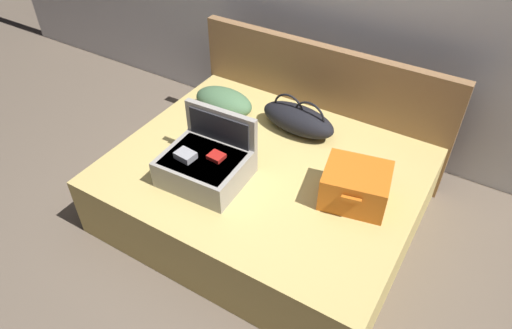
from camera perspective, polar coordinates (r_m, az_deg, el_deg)
name	(u,v)px	position (r m, az deg, el deg)	size (l,w,h in m)	color
ground_plane	(236,248)	(3.30, -2.51, -10.36)	(12.00, 12.00, 0.00)	#6B5B4C
bed	(265,190)	(3.35, 1.12, -3.23)	(2.09, 1.68, 0.48)	tan
headboard	(320,103)	(3.82, 7.97, 7.55)	(2.13, 0.08, 1.01)	olive
hard_case_large	(206,163)	(3.03, -6.23, 0.15)	(0.55, 0.49, 0.43)	gray
hard_case_medium	(355,186)	(2.93, 12.25, -2.59)	(0.46, 0.42, 0.24)	#D16619
duffel_bag	(298,119)	(3.46, 5.27, 5.61)	(0.62, 0.31, 0.29)	black
pillow_near_headboard	(224,102)	(3.67, -4.03, 7.80)	(0.50, 0.29, 0.19)	#4C724C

